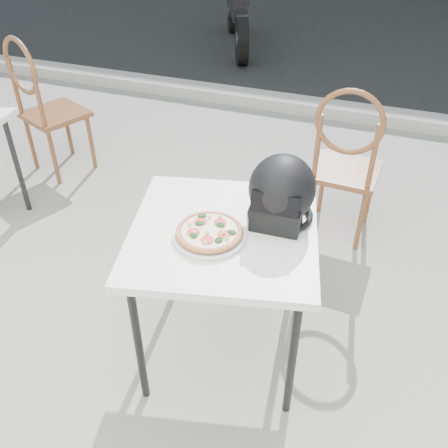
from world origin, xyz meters
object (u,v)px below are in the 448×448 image
(helmet, at_px, (281,193))
(cafe_chair_main, at_px, (346,158))
(cafe_table_main, at_px, (223,242))
(pizza, at_px, (209,231))
(cafe_chair_side, at_px, (42,100))
(motorcycle, at_px, (237,13))
(plate, at_px, (209,235))

(helmet, height_order, cafe_chair_main, helmet)
(cafe_table_main, relative_size, pizza, 2.77)
(helmet, xyz_separation_m, cafe_chair_side, (-2.15, 1.10, -0.30))
(cafe_table_main, distance_m, cafe_chair_main, 1.25)
(cafe_chair_side, height_order, motorcycle, cafe_chair_side)
(pizza, xyz_separation_m, cafe_chair_side, (-1.89, 1.34, -0.20))
(cafe_table_main, bearing_deg, pizza, -118.63)
(cafe_table_main, xyz_separation_m, plate, (-0.04, -0.07, 0.08))
(helmet, relative_size, cafe_chair_main, 0.30)
(cafe_chair_main, distance_m, motorcycle, 4.26)
(helmet, bearing_deg, plate, -138.04)
(plate, xyz_separation_m, motorcycle, (-1.54, 5.02, -0.36))
(helmet, bearing_deg, pizza, -138.05)
(cafe_chair_side, xyz_separation_m, motorcycle, (0.35, 3.68, -0.18))
(motorcycle, bearing_deg, pizza, -96.21)
(cafe_table_main, height_order, helmet, helmet)
(pizza, xyz_separation_m, helmet, (0.25, 0.24, 0.11))
(pizza, bearing_deg, helmet, 43.75)
(motorcycle, bearing_deg, plate, -96.21)
(plate, height_order, motorcycle, motorcycle)
(pizza, distance_m, cafe_chair_side, 2.33)
(cafe_table_main, height_order, cafe_chair_side, cafe_chair_side)
(pizza, xyz_separation_m, motorcycle, (-1.54, 5.02, -0.38))
(helmet, distance_m, motorcycle, 5.13)
(plate, bearing_deg, motorcycle, 107.06)
(plate, height_order, pizza, pizza)
(plate, xyz_separation_m, cafe_chair_main, (0.44, 1.25, -0.19))
(pizza, distance_m, helmet, 0.37)
(helmet, relative_size, motorcycle, 0.17)
(pizza, height_order, cafe_chair_main, cafe_chair_main)
(cafe_chair_main, bearing_deg, plate, 74.09)
(cafe_table_main, distance_m, pizza, 0.13)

